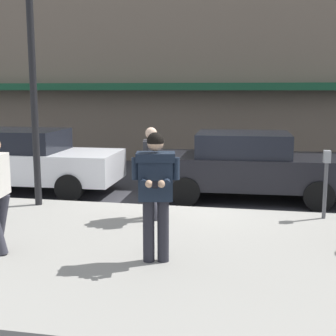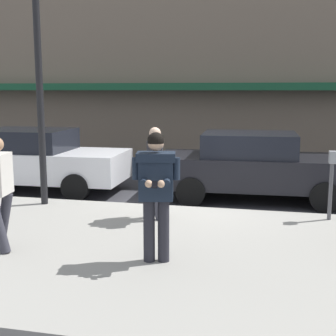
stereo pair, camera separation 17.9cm
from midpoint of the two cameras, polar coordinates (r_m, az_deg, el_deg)
The scene contains 9 objects.
ground_plane at distance 9.85m, azimuth 3.66°, elevation -5.21°, with size 80.00×80.00×0.00m, color #333338.
sidewalk at distance 7.01m, azimuth 8.09°, elevation -10.88°, with size 32.00×5.30×0.14m, color #99968E.
curb_paint_line at distance 9.79m, azimuth 9.52°, elevation -5.39°, with size 28.00×0.12×0.01m, color silver.
parked_sedan_near at distance 12.03m, azimuth -15.62°, elevation 1.00°, with size 4.54×2.02×1.54m.
parked_sedan_mid at distance 10.84m, azimuth 11.02°, elevation 0.27°, with size 4.57×2.08×1.54m.
man_texting_on_phone at distance 6.33m, azimuth -0.66°, elevation -1.86°, with size 0.64×0.63×1.81m.
pedestrian_with_bag at distance 8.49m, azimuth -0.99°, elevation 0.07°, with size 0.39×0.72×1.70m.
street_lamp_post at distance 9.89m, azimuth -15.04°, elevation 12.92°, with size 0.36×0.36×4.88m.
parking_meter at distance 9.01m, azimuth 19.84°, elevation -0.83°, with size 0.12×0.18×1.27m.
Camera 2 is at (1.59, -9.38, 2.50)m, focal length 50.00 mm.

